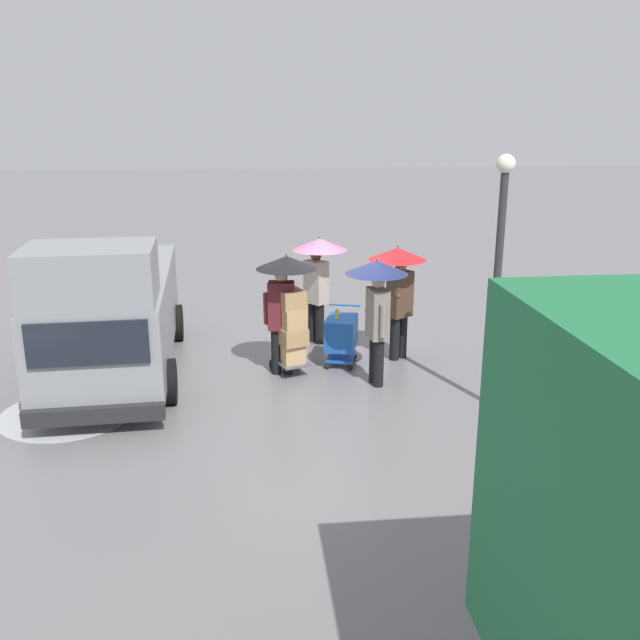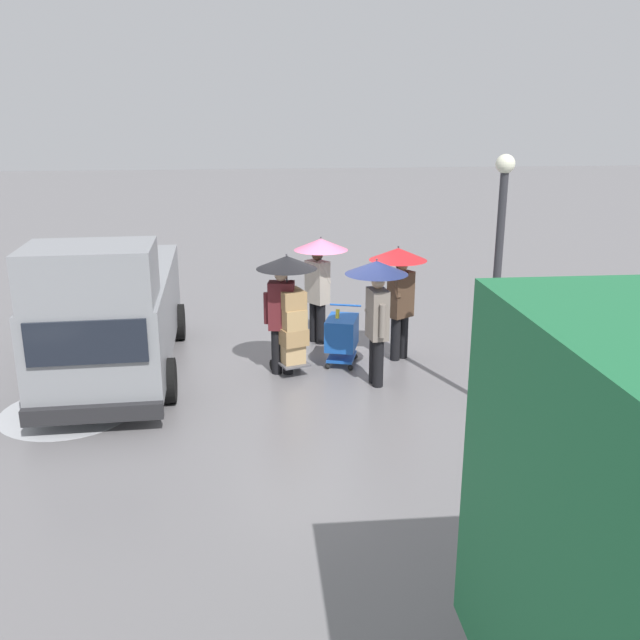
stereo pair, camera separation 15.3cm
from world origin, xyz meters
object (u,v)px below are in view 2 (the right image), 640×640
at_px(shopping_cart_vendor, 342,334).
at_px(pedestrian_black_side, 284,286).
at_px(pedestrian_far_side, 319,265).
at_px(hand_dolly_boxes, 291,327).
at_px(street_lamp, 498,257).
at_px(cargo_van_parked_right, 112,310).
at_px(pedestrian_pink_side, 399,276).
at_px(pedestrian_white_side, 377,293).

height_order(shopping_cart_vendor, pedestrian_black_side, pedestrian_black_side).
distance_m(pedestrian_black_side, pedestrian_far_side, 1.79).
bearing_deg(hand_dolly_boxes, pedestrian_black_side, -14.59).
bearing_deg(street_lamp, cargo_van_parked_right, -18.44).
height_order(shopping_cart_vendor, pedestrian_pink_side, pedestrian_pink_side).
height_order(pedestrian_far_side, street_lamp, street_lamp).
relative_size(pedestrian_white_side, pedestrian_far_side, 1.00).
relative_size(hand_dolly_boxes, pedestrian_black_side, 0.71).
xyz_separation_m(cargo_van_parked_right, hand_dolly_boxes, (-3.05, 0.31, -0.32)).
bearing_deg(pedestrian_black_side, pedestrian_white_side, 157.01).
xyz_separation_m(pedestrian_white_side, pedestrian_far_side, (0.69, -2.23, 0.00)).
relative_size(shopping_cart_vendor, pedestrian_far_side, 0.49).
xyz_separation_m(cargo_van_parked_right, pedestrian_far_side, (-3.73, -1.31, 0.41)).
height_order(cargo_van_parked_right, street_lamp, street_lamp).
distance_m(pedestrian_white_side, street_lamp, 2.09).
relative_size(pedestrian_pink_side, pedestrian_far_side, 1.00).
relative_size(cargo_van_parked_right, pedestrian_black_side, 2.51).
xyz_separation_m(cargo_van_parked_right, pedestrian_black_side, (-2.94, 0.29, 0.41)).
bearing_deg(cargo_van_parked_right, pedestrian_far_side, -160.59).
bearing_deg(shopping_cart_vendor, pedestrian_far_side, -77.99).
height_order(pedestrian_pink_side, pedestrian_far_side, same).
height_order(hand_dolly_boxes, street_lamp, street_lamp).
xyz_separation_m(shopping_cart_vendor, street_lamp, (-2.03, 2.08, 1.80)).
height_order(hand_dolly_boxes, pedestrian_white_side, pedestrian_white_side).
distance_m(shopping_cart_vendor, hand_dolly_boxes, 1.06).
bearing_deg(street_lamp, pedestrian_far_side, -55.42).
xyz_separation_m(pedestrian_black_side, street_lamp, (-3.08, 1.72, 0.79)).
bearing_deg(pedestrian_black_side, shopping_cart_vendor, -160.97).
height_order(cargo_van_parked_right, hand_dolly_boxes, cargo_van_parked_right).
height_order(pedestrian_black_side, pedestrian_far_side, same).
bearing_deg(pedestrian_black_side, hand_dolly_boxes, 165.41).
xyz_separation_m(shopping_cart_vendor, pedestrian_white_side, (-0.43, 0.99, 1.02)).
bearing_deg(cargo_van_parked_right, street_lamp, 161.56).
distance_m(shopping_cart_vendor, pedestrian_black_side, 1.51).
relative_size(shopping_cart_vendor, pedestrian_black_side, 0.49).
bearing_deg(pedestrian_pink_side, hand_dolly_boxes, 14.40).
bearing_deg(pedestrian_white_side, pedestrian_pink_side, -119.51).
relative_size(hand_dolly_boxes, pedestrian_pink_side, 0.71).
distance_m(hand_dolly_boxes, pedestrian_far_side, 1.91).
distance_m(pedestrian_pink_side, pedestrian_far_side, 1.73).
xyz_separation_m(hand_dolly_boxes, pedestrian_far_side, (-0.68, -1.63, 0.72)).
height_order(hand_dolly_boxes, pedestrian_far_side, pedestrian_far_side).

